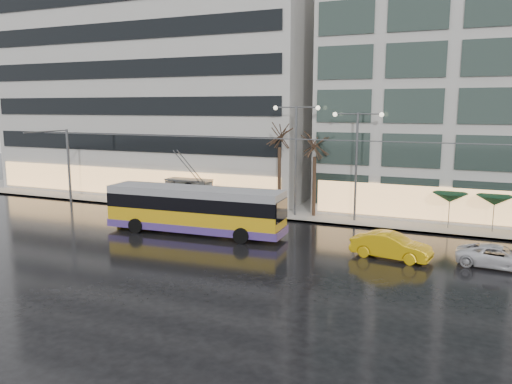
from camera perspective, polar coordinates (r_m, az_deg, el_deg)
The scene contains 19 objects.
ground at distance 33.09m, azimuth -4.86°, elevation -6.27°, with size 140.00×140.00×0.00m, color black.
sidewalk at distance 44.94m, azimuth 5.77°, elevation -1.90°, with size 80.00×10.00×0.15m, color gray.
kerb at distance 40.35m, azimuth 3.68°, elevation -3.22°, with size 80.00×0.10×0.15m, color slate.
building_left at distance 56.38m, azimuth -10.55°, elevation 11.65°, with size 34.00×14.00×22.00m, color #B1AFA9.
trolleybus at distance 36.25m, azimuth -6.99°, elevation -2.20°, with size 13.28×5.33×6.10m.
catenary at distance 38.93m, azimuth 1.81°, elevation 2.57°, with size 42.24×5.12×7.00m.
bus_shelter at distance 45.80m, azimuth -7.95°, elevation 0.67°, with size 4.20×1.60×2.51m.
street_lamp_near at distance 41.10m, azimuth 4.58°, elevation 5.36°, with size 3.96×0.36×9.03m.
street_lamp_far at distance 39.83m, azimuth 11.43°, elevation 4.66°, with size 3.96×0.36×8.53m.
tree_a at distance 41.72m, azimuth 2.72°, elevation 6.95°, with size 3.20×3.20×8.40m.
tree_b at distance 41.01m, azimuth 6.76°, elevation 5.89°, with size 3.20×3.20×7.70m.
parasol_a at distance 39.66m, azimuth 21.28°, elevation -0.59°, with size 2.50×2.50×2.65m.
parasol_b at distance 39.70m, azimuth 25.60°, elevation -0.88°, with size 2.50×2.50×2.65m.
taxi_a at distance 41.40m, azimuth -13.29°, elevation -2.27°, with size 1.61×4.00×1.36m, color #DBB60B.
taxi_b at distance 31.41m, azimuth 15.17°, elevation -5.97°, with size 1.66×4.75×1.57m, color #D6A20B.
sedan_silver at distance 31.90m, azimuth 25.98°, elevation -6.67°, with size 2.11×4.57×1.27m, color silver.
pedestrian_a at distance 44.36m, azimuth -4.60°, elevation -0.08°, with size 1.13×1.14×2.19m.
pedestrian_b at distance 44.74m, azimuth -1.36°, elevation -0.78°, with size 0.89×0.77×1.58m.
pedestrian_c at distance 46.23m, azimuth -7.78°, elevation -0.10°, with size 1.40×1.13×2.11m.
Camera 1 is at (14.93, -28.09, 9.09)m, focal length 35.00 mm.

